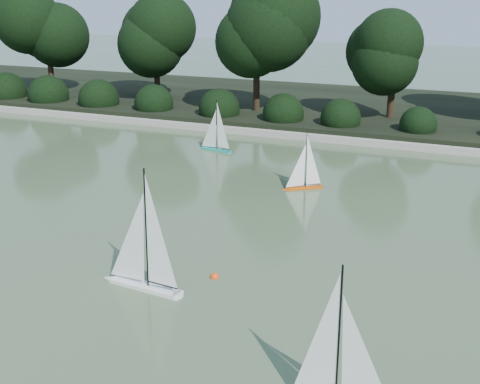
% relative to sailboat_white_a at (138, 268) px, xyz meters
% --- Properties ---
extents(ground, '(80.00, 80.00, 0.00)m').
position_rel_sailboat_white_a_xyz_m(ground, '(0.55, 0.06, -0.28)').
color(ground, '#3A4B2D').
rests_on(ground, ground).
extents(pond_coping, '(40.00, 0.35, 0.18)m').
position_rel_sailboat_white_a_xyz_m(pond_coping, '(0.55, 9.06, -0.19)').
color(pond_coping, gray).
rests_on(pond_coping, ground).
extents(far_bank, '(40.00, 8.00, 0.30)m').
position_rel_sailboat_white_a_xyz_m(far_bank, '(0.55, 13.06, -0.13)').
color(far_bank, black).
rests_on(far_bank, ground).
extents(tree_line, '(26.31, 3.93, 4.39)m').
position_rel_sailboat_white_a_xyz_m(tree_line, '(1.78, 11.50, 2.36)').
color(tree_line, black).
rests_on(tree_line, ground).
extents(shrub_hedge, '(29.10, 1.10, 1.10)m').
position_rel_sailboat_white_a_xyz_m(shrub_hedge, '(0.55, 9.96, 0.17)').
color(shrub_hedge, black).
rests_on(shrub_hedge, ground).
extents(sailboat_white_a, '(1.33, 0.33, 1.81)m').
position_rel_sailboat_white_a_xyz_m(sailboat_white_a, '(0.00, 0.00, 0.00)').
color(sailboat_white_a, white).
rests_on(sailboat_white_a, ground).
extents(sailboat_orange, '(0.79, 0.61, 1.22)m').
position_rel_sailboat_white_a_xyz_m(sailboat_orange, '(0.82, 4.93, -0.09)').
color(sailboat_orange, '#D04A02').
rests_on(sailboat_orange, ground).
extents(sailboat_teal, '(1.01, 0.33, 1.37)m').
position_rel_sailboat_white_a_xyz_m(sailboat_teal, '(-2.13, 7.08, -0.07)').
color(sailboat_teal, teal).
rests_on(sailboat_teal, ground).
extents(race_buoy, '(0.13, 0.13, 0.13)m').
position_rel_sailboat_white_a_xyz_m(race_buoy, '(0.84, 0.64, -0.28)').
color(race_buoy, '#FF410D').
rests_on(race_buoy, ground).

